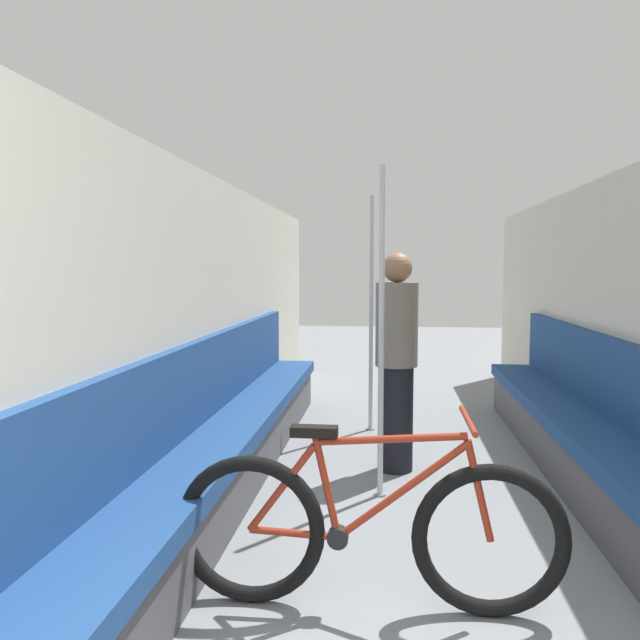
# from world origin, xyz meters

# --- Properties ---
(wall_left) EXTENTS (0.10, 9.72, 2.11)m
(wall_left) POSITION_xyz_m (-1.43, 3.26, 1.05)
(wall_left) COLOR beige
(wall_left) RESTS_ON ground
(bench_seat_row_left) EXTENTS (0.45, 5.27, 0.99)m
(bench_seat_row_left) POSITION_xyz_m (-1.19, 3.49, 0.32)
(bench_seat_row_left) COLOR #4C4C51
(bench_seat_row_left) RESTS_ON ground
(bench_seat_row_right) EXTENTS (0.45, 5.27, 0.99)m
(bench_seat_row_right) POSITION_xyz_m (1.19, 3.49, 0.32)
(bench_seat_row_right) COLOR #4C4C51
(bench_seat_row_right) RESTS_ON ground
(bicycle) EXTENTS (1.67, 0.46, 0.85)m
(bicycle) POSITION_xyz_m (-0.21, 2.13, 0.34)
(bicycle) COLOR black
(bicycle) RESTS_ON ground
(grab_pole_near) EXTENTS (0.08, 0.08, 2.09)m
(grab_pole_near) POSITION_xyz_m (-0.18, 3.47, 1.02)
(grab_pole_near) COLOR gray
(grab_pole_near) RESTS_ON ground
(grab_pole_far) EXTENTS (0.08, 0.08, 2.09)m
(grab_pole_far) POSITION_xyz_m (-0.29, 5.10, 1.02)
(grab_pole_far) COLOR gray
(grab_pole_far) RESTS_ON ground
(passenger_standing) EXTENTS (0.30, 0.30, 1.56)m
(passenger_standing) POSITION_xyz_m (-0.08, 3.99, 0.80)
(passenger_standing) COLOR black
(passenger_standing) RESTS_ON ground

